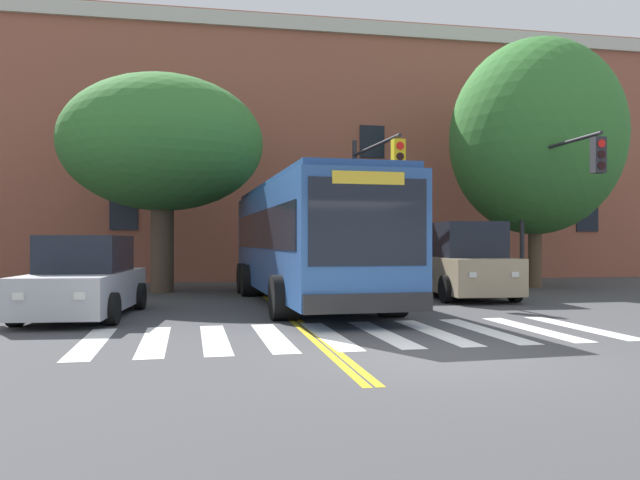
# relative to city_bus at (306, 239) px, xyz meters

# --- Properties ---
(ground_plane) EXTENTS (120.00, 120.00, 0.00)m
(ground_plane) POSITION_rel_city_bus_xyz_m (0.57, -7.93, -1.75)
(ground_plane) COLOR #424244
(crosswalk) EXTENTS (9.56, 3.55, 0.01)m
(crosswalk) POSITION_rel_city_bus_xyz_m (-0.06, -5.80, -1.74)
(crosswalk) COLOR white
(crosswalk) RESTS_ON ground
(lane_line_yellow_inner) EXTENTS (0.12, 36.00, 0.01)m
(lane_line_yellow_inner) POSITION_rel_city_bus_xyz_m (-0.92, 8.20, -1.74)
(lane_line_yellow_inner) COLOR gold
(lane_line_yellow_inner) RESTS_ON ground
(lane_line_yellow_outer) EXTENTS (0.12, 36.00, 0.01)m
(lane_line_yellow_outer) POSITION_rel_city_bus_xyz_m (-0.76, 8.20, -1.74)
(lane_line_yellow_outer) COLOR gold
(lane_line_yellow_outer) RESTS_ON ground
(city_bus) EXTENTS (3.34, 11.29, 3.24)m
(city_bus) POSITION_rel_city_bus_xyz_m (0.00, 0.00, 0.00)
(city_bus) COLOR #2D5699
(city_bus) RESTS_ON ground
(car_silver_near_lane) EXTENTS (2.41, 4.80, 1.81)m
(car_silver_near_lane) POSITION_rel_city_bus_xyz_m (-5.36, -2.12, -0.93)
(car_silver_near_lane) COLOR #B7BABF
(car_silver_near_lane) RESTS_ON ground
(car_tan_far_lane) EXTENTS (2.39, 4.76, 2.24)m
(car_tan_far_lane) POSITION_rel_city_bus_xyz_m (4.83, 0.72, -0.69)
(car_tan_far_lane) COLOR tan
(car_tan_far_lane) RESTS_ON ground
(traffic_light_near_corner) EXTENTS (0.35, 4.59, 5.04)m
(traffic_light_near_corner) POSITION_rel_city_bus_xyz_m (8.04, 1.12, 1.73)
(traffic_light_near_corner) COLOR #28282D
(traffic_light_near_corner) RESTS_ON ground
(traffic_light_overhead) EXTENTS (0.51, 4.31, 5.15)m
(traffic_light_overhead) POSITION_rel_city_bus_xyz_m (2.49, 2.29, 1.73)
(traffic_light_overhead) COLOR #28282D
(traffic_light_overhead) RESTS_ON ground
(street_tree_curbside_large) EXTENTS (7.99, 8.25, 9.01)m
(street_tree_curbside_large) POSITION_rel_city_bus_xyz_m (9.09, 3.99, 3.72)
(street_tree_curbside_large) COLOR brown
(street_tree_curbside_large) RESTS_ON ground
(street_tree_curbside_small) EXTENTS (8.49, 8.43, 7.15)m
(street_tree_curbside_small) POSITION_rel_city_bus_xyz_m (-4.08, 4.51, 3.15)
(street_tree_curbside_small) COLOR #4C3D2D
(street_tree_curbside_small) RESTS_ON ground
(building_facade) EXTENTS (38.89, 8.12, 11.34)m
(building_facade) POSITION_rel_city_bus_xyz_m (-0.71, 13.41, 3.93)
(building_facade) COLOR #9E5642
(building_facade) RESTS_ON ground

